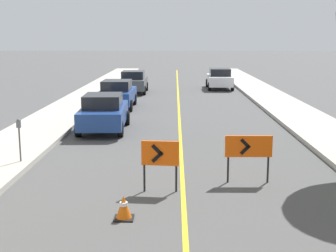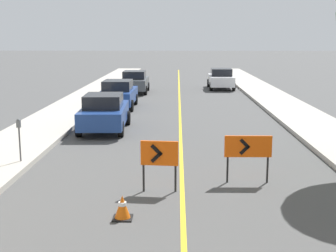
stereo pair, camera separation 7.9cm
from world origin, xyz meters
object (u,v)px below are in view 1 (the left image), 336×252
(arrow_barricade_primary, at_px, (160,156))
(parked_car_opposite_side, at_px, (220,79))
(arrow_barricade_secondary, at_px, (249,148))
(parked_car_curb_near, at_px, (104,112))
(parked_car_curb_far, at_px, (133,82))
(traffic_cone_farthest, at_px, (124,207))
(parked_car_curb_mid, at_px, (117,94))
(parking_meter_near_curb, at_px, (19,131))

(arrow_barricade_primary, xyz_separation_m, parked_car_opposite_side, (3.83, 24.68, -0.16))
(arrow_barricade_secondary, bearing_deg, parked_car_curb_near, 124.36)
(parked_car_curb_far, bearing_deg, traffic_cone_farthest, -85.63)
(parked_car_curb_near, distance_m, parked_car_opposite_side, 17.84)
(traffic_cone_farthest, bearing_deg, parked_car_opposite_side, 80.21)
(parked_car_curb_mid, distance_m, parked_car_opposite_side, 12.13)
(traffic_cone_farthest, distance_m, parked_car_curb_far, 23.94)
(parked_car_curb_mid, bearing_deg, parking_meter_near_curb, -96.33)
(traffic_cone_farthest, xyz_separation_m, arrow_barricade_secondary, (3.15, 2.70, 0.70))
(parked_car_curb_mid, height_order, parked_car_curb_far, same)
(parked_car_curb_near, bearing_deg, parked_car_opposite_side, 66.47)
(traffic_cone_farthest, bearing_deg, arrow_barricade_secondary, 40.55)
(traffic_cone_farthest, relative_size, arrow_barricade_secondary, 0.41)
(traffic_cone_farthest, distance_m, parking_meter_near_curb, 5.63)
(arrow_barricade_secondary, xyz_separation_m, parked_car_curb_mid, (-5.29, 13.77, -0.17))
(parked_car_curb_near, bearing_deg, traffic_cone_farthest, -81.17)
(arrow_barricade_primary, height_order, parked_car_curb_far, parked_car_curb_far)
(parked_car_curb_near, distance_m, parked_car_curb_far, 13.91)
(arrow_barricade_primary, relative_size, parked_car_curb_mid, 0.31)
(parked_car_curb_mid, bearing_deg, traffic_cone_farthest, -81.87)
(arrow_barricade_primary, distance_m, parking_meter_near_curb, 4.98)
(traffic_cone_farthest, xyz_separation_m, arrow_barricade_primary, (0.75, 1.88, 0.69))
(parked_car_opposite_side, bearing_deg, parked_car_curb_near, -110.44)
(arrow_barricade_primary, distance_m, parked_car_opposite_side, 24.98)
(arrow_barricade_secondary, height_order, parking_meter_near_curb, parking_meter_near_curb)
(arrow_barricade_primary, distance_m, parked_car_curb_mid, 14.87)
(traffic_cone_farthest, height_order, parked_car_opposite_side, parked_car_opposite_side)
(arrow_barricade_secondary, bearing_deg, parked_car_opposite_side, 85.94)
(arrow_barricade_secondary, bearing_deg, parking_meter_near_curb, 167.04)
(arrow_barricade_primary, bearing_deg, traffic_cone_farthest, -106.28)
(traffic_cone_farthest, xyz_separation_m, parked_car_curb_far, (-1.87, 23.86, 0.53))
(parked_car_curb_far, bearing_deg, parked_car_curb_near, -90.33)
(arrow_barricade_secondary, height_order, parked_car_curb_near, parked_car_curb_near)
(arrow_barricade_secondary, bearing_deg, arrow_barricade_primary, -161.85)
(traffic_cone_farthest, bearing_deg, parked_car_curb_far, 94.49)
(traffic_cone_farthest, height_order, parked_car_curb_far, parked_car_curb_far)
(arrow_barricade_primary, relative_size, arrow_barricade_secondary, 1.02)
(parked_car_curb_near, height_order, parking_meter_near_curb, parked_car_curb_near)
(arrow_barricade_secondary, relative_size, parked_car_curb_near, 0.30)
(parked_car_curb_far, height_order, parking_meter_near_curb, parked_car_curb_far)
(parked_car_curb_far, bearing_deg, parking_meter_near_curb, -95.31)
(parked_car_curb_near, relative_size, parked_car_opposite_side, 1.01)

